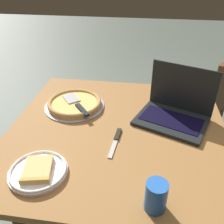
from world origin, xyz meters
name	(u,v)px	position (x,y,z in m)	size (l,w,h in m)	color
ground_plane	(116,220)	(0.00, 0.00, 0.00)	(12.00, 12.00, 0.00)	slate
dining_table	(117,141)	(0.00, 0.00, 0.64)	(1.03, 1.02, 0.72)	olive
laptop	(175,110)	(-0.27, -0.13, 0.77)	(0.40, 0.35, 0.26)	black
pizza_plate	(38,171)	(0.26, 0.33, 0.73)	(0.22, 0.22, 0.04)	white
pizza_tray	(75,104)	(0.26, -0.17, 0.74)	(0.33, 0.33, 0.04)	#A698A1
table_knife	(116,140)	(0.00, 0.09, 0.72)	(0.04, 0.20, 0.01)	beige
drink_cup	(156,196)	(-0.17, 0.41, 0.77)	(0.07, 0.07, 0.11)	blue
chair_near	(205,100)	(-0.57, -0.77, 0.49)	(0.52, 0.52, 0.85)	brown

